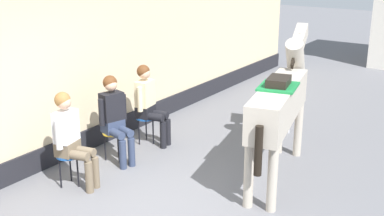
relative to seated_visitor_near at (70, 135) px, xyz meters
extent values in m
plane|color=slate|center=(1.58, 3.06, -0.78)|extent=(40.00, 40.00, 0.00)
cube|color=#CCB793|center=(-0.97, 1.56, 0.92)|extent=(0.30, 14.00, 3.40)
cube|color=black|center=(-0.95, 1.56, -0.60)|extent=(0.34, 14.00, 0.36)
cylinder|color=#194C99|center=(-0.06, -0.01, -0.31)|extent=(0.34, 0.34, 0.03)
cylinder|color=black|center=(0.07, 0.02, -0.55)|extent=(0.02, 0.02, 0.45)
cylinder|color=black|center=(-0.16, 0.09, -0.55)|extent=(0.02, 0.02, 0.45)
cylinder|color=black|center=(-0.11, -0.15, -0.55)|extent=(0.02, 0.02, 0.45)
cube|color=brown|center=(-0.06, -0.01, -0.20)|extent=(0.30, 0.36, 0.20)
cube|color=silver|center=(-0.06, -0.01, 0.12)|extent=(0.29, 0.38, 0.44)
sphere|color=tan|center=(-0.06, -0.01, 0.47)|extent=(0.20, 0.20, 0.20)
sphere|color=olive|center=(-0.08, -0.02, 0.50)|extent=(0.22, 0.22, 0.22)
cylinder|color=brown|center=(0.11, 0.10, -0.25)|extent=(0.40, 0.21, 0.13)
cylinder|color=brown|center=(0.29, 0.14, -0.55)|extent=(0.11, 0.11, 0.46)
cylinder|color=brown|center=(0.14, -0.05, -0.25)|extent=(0.40, 0.21, 0.13)
cylinder|color=brown|center=(0.33, -0.01, -0.55)|extent=(0.11, 0.11, 0.46)
cylinder|color=silver|center=(-0.09, 0.19, 0.07)|extent=(0.09, 0.09, 0.42)
cylinder|color=silver|center=(0.00, -0.20, 0.07)|extent=(0.09, 0.09, 0.42)
cylinder|color=gold|center=(-0.16, 1.01, -0.31)|extent=(0.34, 0.34, 0.03)
cylinder|color=black|center=(-0.02, 0.98, -0.55)|extent=(0.02, 0.02, 0.45)
cylinder|color=black|center=(-0.19, 1.15, -0.55)|extent=(0.02, 0.02, 0.45)
cylinder|color=black|center=(-0.26, 0.92, -0.55)|extent=(0.02, 0.02, 0.45)
cube|color=#2D3851|center=(-0.16, 1.01, -0.20)|extent=(0.32, 0.37, 0.20)
cube|color=black|center=(-0.16, 1.01, 0.12)|extent=(0.30, 0.39, 0.44)
sphere|color=tan|center=(-0.16, 1.01, 0.47)|extent=(0.20, 0.20, 0.20)
sphere|color=#593319|center=(-0.18, 1.02, 0.50)|extent=(0.22, 0.22, 0.22)
cylinder|color=#2D3851|center=(0.05, 1.04, -0.25)|extent=(0.40, 0.23, 0.13)
cylinder|color=#2D3851|center=(0.23, 0.99, -0.55)|extent=(0.11, 0.11, 0.46)
cylinder|color=#2D3851|center=(0.01, 0.89, -0.25)|extent=(0.40, 0.23, 0.13)
cylinder|color=#2D3851|center=(0.19, 0.84, -0.55)|extent=(0.11, 0.11, 0.46)
cylinder|color=black|center=(-0.08, 1.20, 0.07)|extent=(0.09, 0.09, 0.42)
cylinder|color=black|center=(-0.19, 0.82, 0.07)|extent=(0.09, 0.09, 0.42)
cylinder|color=#194C99|center=(-0.19, 1.87, -0.31)|extent=(0.34, 0.34, 0.03)
cylinder|color=black|center=(-0.05, 1.89, -0.55)|extent=(0.02, 0.02, 0.45)
cylinder|color=black|center=(-0.28, 1.98, -0.55)|extent=(0.02, 0.02, 0.45)
cylinder|color=black|center=(-0.24, 1.74, -0.55)|extent=(0.02, 0.02, 0.45)
cube|color=black|center=(-0.19, 1.87, -0.20)|extent=(0.29, 0.35, 0.20)
cube|color=beige|center=(-0.19, 1.87, 0.12)|extent=(0.27, 0.37, 0.44)
sphere|color=tan|center=(-0.19, 1.87, 0.47)|extent=(0.20, 0.20, 0.20)
sphere|color=#593319|center=(-0.21, 1.86, 0.50)|extent=(0.22, 0.22, 0.22)
cylinder|color=black|center=(-0.02, 1.98, -0.25)|extent=(0.40, 0.19, 0.13)
cylinder|color=black|center=(0.17, 2.00, -0.55)|extent=(0.11, 0.11, 0.46)
cylinder|color=black|center=(0.01, 1.82, -0.25)|extent=(0.40, 0.19, 0.13)
cylinder|color=black|center=(0.20, 1.85, -0.55)|extent=(0.11, 0.11, 0.46)
cylinder|color=beige|center=(-0.20, 2.07, 0.07)|extent=(0.09, 0.09, 0.42)
cylinder|color=beige|center=(-0.14, 1.67, 0.07)|extent=(0.09, 0.09, 0.42)
cube|color=#B2A899|center=(2.27, 1.84, 0.38)|extent=(0.93, 2.24, 0.52)
cylinder|color=#B2A899|center=(1.90, 2.76, -0.33)|extent=(0.13, 0.13, 0.90)
cylinder|color=#B2A899|center=(2.20, 2.83, -0.33)|extent=(0.13, 0.13, 0.90)
cylinder|color=#B2A899|center=(2.33, 0.87, -0.33)|extent=(0.13, 0.13, 0.90)
cylinder|color=#B2A899|center=(2.64, 0.94, -0.33)|extent=(0.13, 0.13, 0.90)
cylinder|color=#B2A899|center=(2.00, 3.01, 0.77)|extent=(0.42, 0.68, 0.73)
cube|color=#B2A899|center=(1.92, 3.34, 1.08)|extent=(0.29, 0.56, 0.40)
cube|color=black|center=(2.00, 2.99, 0.91)|extent=(0.18, 0.62, 0.48)
cylinder|color=black|center=(2.53, 0.73, 0.11)|extent=(0.12, 0.12, 0.65)
cube|color=#197238|center=(2.29, 1.74, 0.66)|extent=(0.62, 0.70, 0.03)
cube|color=black|center=(2.29, 1.74, 0.73)|extent=(0.37, 0.49, 0.12)
cylinder|color=white|center=(1.55, 3.70, -0.33)|extent=(0.32, 0.32, 0.03)
cylinder|color=silver|center=(1.68, 3.70, -0.56)|extent=(0.02, 0.02, 0.43)
cylinder|color=silver|center=(1.48, 3.81, -0.56)|extent=(0.02, 0.02, 0.43)
cylinder|color=silver|center=(1.48, 3.59, -0.56)|extent=(0.02, 0.02, 0.43)
camera|label=1|loc=(5.02, -4.41, 2.50)|focal=46.78mm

